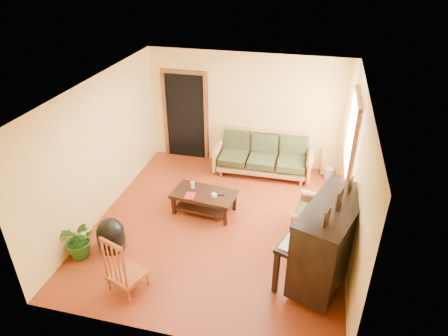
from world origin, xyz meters
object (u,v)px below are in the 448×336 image
(footstool, at_px, (111,238))
(potted_plant, at_px, (79,240))
(ceramic_crock, at_px, (329,174))
(sofa, at_px, (263,155))
(red_chair, at_px, (126,262))
(armchair, at_px, (314,212))
(piano, at_px, (328,243))
(coffee_table, at_px, (204,202))

(footstool, xyz_separation_m, potted_plant, (-0.40, -0.31, 0.12))
(footstool, relative_size, potted_plant, 0.69)
(footstool, distance_m, ceramic_crock, 4.82)
(sofa, distance_m, red_chair, 4.15)
(armchair, relative_size, ceramic_crock, 3.22)
(red_chair, relative_size, potted_plant, 1.49)
(sofa, relative_size, footstool, 4.62)
(piano, bearing_deg, sofa, 135.19)
(footstool, xyz_separation_m, red_chair, (0.67, -0.76, 0.28))
(coffee_table, xyz_separation_m, potted_plant, (-1.64, -1.70, 0.12))
(coffee_table, distance_m, piano, 2.66)
(ceramic_crock, xyz_separation_m, potted_plant, (-3.96, -3.55, 0.21))
(armchair, height_order, potted_plant, armchair)
(red_chair, xyz_separation_m, potted_plant, (-1.07, 0.46, -0.16))
(red_chair, distance_m, ceramic_crock, 4.95)
(armchair, xyz_separation_m, potted_plant, (-3.69, -1.60, -0.08))
(coffee_table, relative_size, ceramic_crock, 4.57)
(armchair, relative_size, footstool, 1.81)
(potted_plant, bearing_deg, ceramic_crock, 41.84)
(sofa, height_order, piano, piano)
(sofa, height_order, ceramic_crock, sofa)
(armchair, bearing_deg, ceramic_crock, 89.85)
(red_chair, xyz_separation_m, ceramic_crock, (2.89, 4.00, -0.37))
(sofa, bearing_deg, piano, -65.02)
(ceramic_crock, bearing_deg, red_chair, -125.83)
(sofa, relative_size, armchair, 2.56)
(footstool, xyz_separation_m, ceramic_crock, (3.56, 3.24, -0.09))
(piano, height_order, ceramic_crock, piano)
(sofa, relative_size, ceramic_crock, 8.24)
(sofa, height_order, red_chair, red_chair)
(armchair, height_order, ceramic_crock, armchair)
(sofa, height_order, potted_plant, sofa)
(red_chair, bearing_deg, coffee_table, 95.03)
(piano, bearing_deg, ceramic_crock, 108.90)
(red_chair, bearing_deg, piano, 37.31)
(footstool, bearing_deg, potted_plant, -142.47)
(coffee_table, bearing_deg, piano, -28.61)
(armchair, height_order, red_chair, red_chair)
(piano, xyz_separation_m, ceramic_crock, (0.03, 3.10, -0.56))
(coffee_table, xyz_separation_m, piano, (2.30, -1.25, 0.47))
(ceramic_crock, bearing_deg, potted_plant, -138.16)
(armchair, xyz_separation_m, red_chair, (-2.63, -2.05, 0.08))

